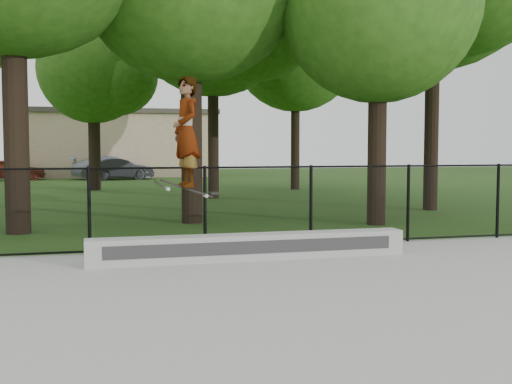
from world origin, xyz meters
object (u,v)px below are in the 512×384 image
Objects in this scene: grind_ledge at (251,247)px; car_a at (13,169)px; car_b at (120,169)px; car_c at (112,168)px; skater_airborne at (186,134)px.

car_a reaches higher than grind_ledge.
car_c is at bearing 23.54° from car_b.
car_b is (6.00, -0.96, 0.00)m from car_a.
car_a is at bearing 88.08° from car_c.
grind_ledge is 28.71m from car_c.
skater_airborne is (-1.05, -0.01, 1.83)m from grind_ledge.
car_c is 28.73m from skater_airborne.
grind_ledge is 28.12m from car_b.
skater_airborne is at bearing 166.61° from car_b.
car_b is 28.17m from skater_airborne.
grind_ledge is 2.11m from skater_airborne.
car_c reaches higher than grind_ledge.
grind_ledge is at bearing -174.10° from car_a.
skater_airborne is at bearing -179.18° from grind_ledge.
car_a is 1.84× the size of skater_airborne.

